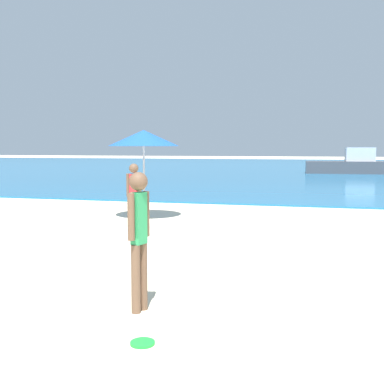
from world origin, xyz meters
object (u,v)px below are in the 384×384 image
at_px(person_standing, 139,233).
at_px(frisbee, 143,343).
at_px(boat_far, 348,164).
at_px(beach_umbrella, 144,138).
at_px(person_distant, 134,194).

height_order(person_standing, frisbee, person_standing).
relative_size(boat_far, beach_umbrella, 2.35).
distance_m(person_standing, beach_umbrella, 7.11).
relative_size(person_standing, person_distant, 1.04).
bearing_deg(frisbee, person_distant, 112.56).
bearing_deg(boat_far, person_standing, 79.67).
relative_size(frisbee, person_distant, 0.16).
relative_size(person_standing, boat_far, 0.29).
bearing_deg(frisbee, person_standing, 112.84).
bearing_deg(person_distant, beach_umbrella, 108.83).
xyz_separation_m(person_standing, beach_umbrella, (-2.43, 6.58, 1.16)).
bearing_deg(person_standing, frisbee, 36.96).
relative_size(frisbee, boat_far, 0.04).
xyz_separation_m(frisbee, beach_umbrella, (-2.78, 7.41, 2.02)).
bearing_deg(beach_umbrella, boat_far, 74.82).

